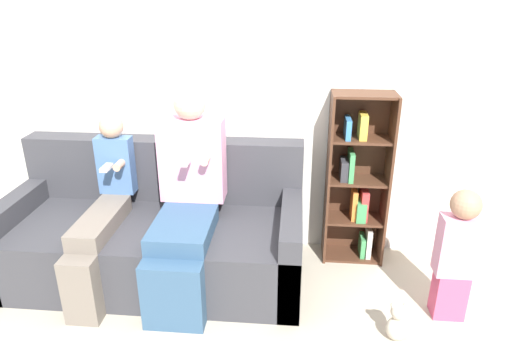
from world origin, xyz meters
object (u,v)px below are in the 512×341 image
Objects in this scene: toddler_standing at (457,253)px; teddy_bear at (398,323)px; couch at (156,234)px; child_seated at (102,211)px; bookshelf at (357,181)px; adult_seated at (187,193)px.

teddy_bear is at bearing -144.57° from toddler_standing.
toddler_standing is 0.54m from teddy_bear.
couch is 1.95m from toddler_standing.
child_seated is 2.22m from toddler_standing.
bookshelf is at bearing 16.62° from child_seated.
teddy_bear is at bearing -19.75° from couch.
adult_seated reaches higher than bookshelf.
bookshelf is at bearing 100.55° from teddy_bear.
bookshelf reaches higher than child_seated.
toddler_standing is 0.85m from bookshelf.
toddler_standing is (2.21, -0.15, -0.10)m from child_seated.
toddler_standing reaches higher than teddy_bear.
adult_seated is at bearing 160.65° from teddy_bear.
adult_seated is 1.68m from toddler_standing.
child_seated is at bearing -163.38° from bookshelf.
child_seated reaches higher than toddler_standing.
couch reaches higher than toddler_standing.
couch is 1.62× the size of bookshelf.
bookshelf is (1.13, 0.44, -0.06)m from adult_seated.
couch reaches higher than teddy_bear.
couch is 1.47m from bookshelf.
couch is 7.99× the size of teddy_bear.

